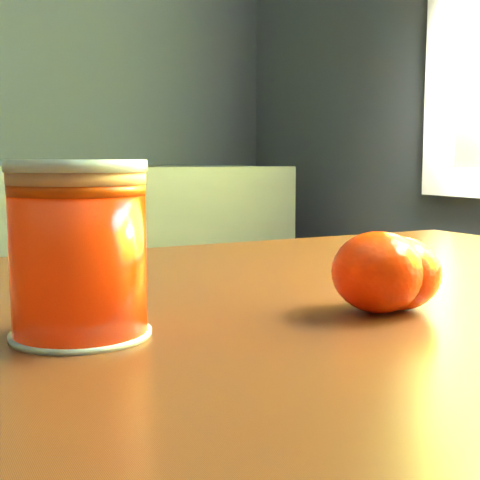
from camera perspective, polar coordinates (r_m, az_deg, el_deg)
name	(u,v)px	position (r m, az deg, el deg)	size (l,w,h in m)	color
table	(265,430)	(0.56, 2.16, -15.94)	(1.11, 0.81, 0.80)	#592916
juice_glass	(79,250)	(0.44, -13.59, -0.86)	(0.09, 0.09, 0.11)	red
orange_front	(378,272)	(0.51, 11.70, -2.69)	(0.07, 0.07, 0.06)	#FF3005
orange_back	(399,273)	(0.52, 13.40, -2.77)	(0.06, 0.06, 0.06)	#FF3005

